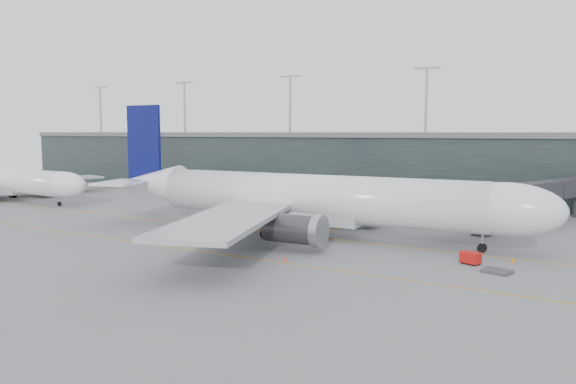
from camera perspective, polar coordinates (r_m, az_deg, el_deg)
The scene contains 18 objects.
ground at distance 87.92m, azimuth 0.95°, elevation -3.88°, with size 320.00×320.00×0.00m, color slate.
taxiline_a at distance 84.53m, azimuth -0.41°, elevation -4.28°, with size 160.00×0.25×0.02m, color #C68E12.
taxiline_b at distance 71.64m, azimuth -7.15°, elevation -6.22°, with size 160.00×0.25×0.02m, color #C68E12.
taxiline_lead_main at distance 103.52m, azimuth 8.93°, elevation -2.43°, with size 0.25×60.00×0.02m, color #C68E12.
taxiline_lead_adj at distance 152.52m, azimuth -20.12°, elevation 0.00°, with size 0.25×60.00×0.02m, color #C68E12.
terminal at distance 140.03m, azimuth 12.96°, elevation 2.83°, with size 240.00×36.00×29.00m.
main_aircraft at distance 82.31m, azimuth 2.29°, elevation -0.65°, with size 70.66×66.40×19.83m.
jet_bridge at distance 100.59m, azimuth 22.65°, elevation 0.07°, with size 20.61×46.09×7.33m.
second_aircraft at distance 140.89m, azimuth -26.97°, elevation 1.03°, with size 55.81×52.67×15.71m.
gse_cart at distance 68.66m, azimuth 18.06°, elevation -6.34°, with size 2.46×2.00×1.45m.
baggage_dolly at distance 65.77m, azimuth 20.48°, elevation -7.54°, with size 2.90×2.32×0.29m, color #3D3C41.
uld_a at distance 98.59m, azimuth 0.79°, elevation -2.26°, with size 2.33×2.12×1.72m.
uld_b at distance 98.94m, azimuth 3.34°, elevation -2.22°, with size 2.43×2.23×1.78m.
uld_c at distance 97.49m, azimuth 3.89°, elevation -2.37°, with size 2.07×1.75×1.72m.
cone_nose at distance 71.29m, azimuth 21.89°, elevation -6.37°, with size 0.49×0.49×0.79m, color orange.
cone_wing_stbd at distance 66.90m, azimuth -0.31°, elevation -6.79°, with size 0.40×0.40×0.64m, color #E9430C.
cone_wing_port at distance 94.20m, azimuth 8.66°, elevation -3.04°, with size 0.49×0.49×0.78m, color orange.
cone_tail at distance 83.70m, azimuth -8.87°, elevation -4.21°, with size 0.45×0.45×0.71m, color #E35D0C.
Camera 1 is at (43.42, -74.91, 15.25)m, focal length 35.00 mm.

